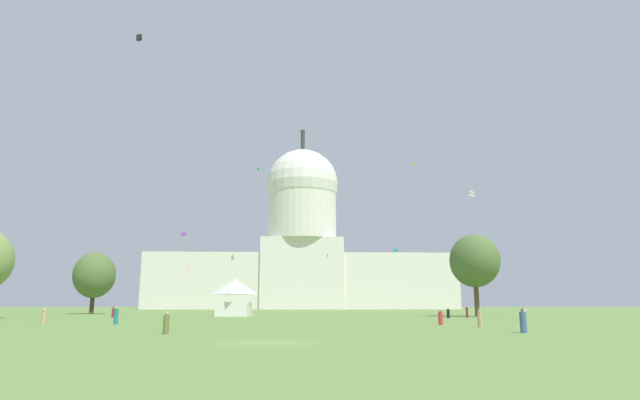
{
  "coord_description": "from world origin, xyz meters",
  "views": [
    {
      "loc": [
        1.68,
        -28.94,
        1.99
      ],
      "look_at": [
        5.97,
        82.45,
        23.99
      ],
      "focal_mm": 29.72,
      "sensor_mm": 36.0,
      "label": 1
    }
  ],
  "objects_px": {
    "person_tan_aisle_center": "(44,317)",
    "person_olive_lawn_far_left": "(166,324)",
    "kite_pink_low": "(189,267)",
    "kite_yellow_high": "(413,165)",
    "person_black_edge_west": "(448,313)",
    "person_tan_mid_right": "(480,320)",
    "person_denim_back_left": "(523,322)",
    "kite_violet_mid": "(184,236)",
    "tree_east_far": "(474,261)",
    "person_white_front_center": "(524,317)",
    "kite_cyan_low": "(396,250)",
    "capitol_building": "(302,248)",
    "tree_west_mid": "(94,275)",
    "person_teal_lawn_far_right": "(116,316)",
    "person_red_edge_east": "(441,318)",
    "kite_gold_low": "(327,256)",
    "event_tent": "(234,297)",
    "kite_white_mid": "(472,194)",
    "kite_black_high": "(139,38)",
    "kite_green_high": "(259,169)",
    "person_maroon_near_tree_east": "(113,313)",
    "person_maroon_near_tree_west": "(467,312)"
  },
  "relations": [
    {
      "from": "person_olive_lawn_far_left",
      "to": "kite_yellow_high",
      "type": "distance_m",
      "value": 124.02
    },
    {
      "from": "capitol_building",
      "to": "person_white_front_center",
      "type": "relative_size",
      "value": 72.33
    },
    {
      "from": "tree_east_far",
      "to": "person_denim_back_left",
      "type": "xyz_separation_m",
      "value": [
        -13.29,
        -49.56,
        -8.32
      ]
    },
    {
      "from": "person_tan_aisle_center",
      "to": "person_olive_lawn_far_left",
      "type": "xyz_separation_m",
      "value": [
        16.54,
        -17.98,
        -0.03
      ]
    },
    {
      "from": "capitol_building",
      "to": "kite_green_high",
      "type": "distance_m",
      "value": 42.43
    },
    {
      "from": "kite_pink_low",
      "to": "kite_yellow_high",
      "type": "height_order",
      "value": "kite_yellow_high"
    },
    {
      "from": "person_red_edge_east",
      "to": "person_maroon_near_tree_east",
      "type": "xyz_separation_m",
      "value": [
        -42.12,
        29.78,
        0.09
      ]
    },
    {
      "from": "person_red_edge_east",
      "to": "kite_yellow_high",
      "type": "height_order",
      "value": "kite_yellow_high"
    },
    {
      "from": "kite_violet_mid",
      "to": "kite_yellow_high",
      "type": "height_order",
      "value": "kite_yellow_high"
    },
    {
      "from": "kite_gold_low",
      "to": "person_black_edge_west",
      "type": "bearing_deg",
      "value": 35.21
    },
    {
      "from": "capitol_building",
      "to": "person_tan_mid_right",
      "type": "distance_m",
      "value": 176.92
    },
    {
      "from": "kite_violet_mid",
      "to": "tree_west_mid",
      "type": "bearing_deg",
      "value": 67.15
    },
    {
      "from": "person_black_edge_west",
      "to": "person_olive_lawn_far_left",
      "type": "relative_size",
      "value": 1.0
    },
    {
      "from": "tree_west_mid",
      "to": "person_white_front_center",
      "type": "relative_size",
      "value": 7.35
    },
    {
      "from": "kite_cyan_low",
      "to": "person_red_edge_east",
      "type": "bearing_deg",
      "value": 115.77
    },
    {
      "from": "person_denim_back_left",
      "to": "kite_black_high",
      "type": "xyz_separation_m",
      "value": [
        -47.97,
        59.87,
        53.03
      ]
    },
    {
      "from": "kite_violet_mid",
      "to": "person_tan_mid_right",
      "type": "bearing_deg",
      "value": 155.94
    },
    {
      "from": "tree_west_mid",
      "to": "person_white_front_center",
      "type": "distance_m",
      "value": 90.66
    },
    {
      "from": "kite_white_mid",
      "to": "kite_cyan_low",
      "type": "xyz_separation_m",
      "value": [
        -3.25,
        51.69,
        -3.95
      ]
    },
    {
      "from": "person_black_edge_west",
      "to": "person_tan_mid_right",
      "type": "bearing_deg",
      "value": -19.25
    },
    {
      "from": "person_teal_lawn_far_right",
      "to": "person_black_edge_west",
      "type": "xyz_separation_m",
      "value": [
        40.45,
        22.99,
        -0.13
      ]
    },
    {
      "from": "person_white_front_center",
      "to": "kite_gold_low",
      "type": "height_order",
      "value": "kite_gold_low"
    },
    {
      "from": "capitol_building",
      "to": "person_denim_back_left",
      "type": "xyz_separation_m",
      "value": [
        14.88,
        -184.1,
        -24.25
      ]
    },
    {
      "from": "capitol_building",
      "to": "kite_yellow_high",
      "type": "height_order",
      "value": "capitol_building"
    },
    {
      "from": "kite_gold_low",
      "to": "kite_cyan_low",
      "type": "xyz_separation_m",
      "value": [
        15.47,
        -39.39,
        -2.17
      ]
    },
    {
      "from": "kite_violet_mid",
      "to": "kite_pink_low",
      "type": "height_order",
      "value": "kite_violet_mid"
    },
    {
      "from": "tree_west_mid",
      "to": "person_teal_lawn_far_right",
      "type": "xyz_separation_m",
      "value": [
        24.79,
        -58.84,
        -7.22
      ]
    },
    {
      "from": "event_tent",
      "to": "person_tan_mid_right",
      "type": "relative_size",
      "value": 4.22
    },
    {
      "from": "tree_west_mid",
      "to": "kite_gold_low",
      "type": "relative_size",
      "value": 9.64
    },
    {
      "from": "event_tent",
      "to": "person_red_edge_east",
      "type": "height_order",
      "value": "event_tent"
    },
    {
      "from": "kite_gold_low",
      "to": "kite_yellow_high",
      "type": "distance_m",
      "value": 42.91
    },
    {
      "from": "person_tan_aisle_center",
      "to": "kite_violet_mid",
      "type": "xyz_separation_m",
      "value": [
        -1.54,
        68.76,
        16.94
      ]
    },
    {
      "from": "tree_west_mid",
      "to": "kite_gold_low",
      "type": "bearing_deg",
      "value": 48.52
    },
    {
      "from": "person_tan_mid_right",
      "to": "person_maroon_near_tree_west",
      "type": "bearing_deg",
      "value": -98.71
    },
    {
      "from": "kite_green_high",
      "to": "tree_west_mid",
      "type": "bearing_deg",
      "value": 122.05
    },
    {
      "from": "person_tan_mid_right",
      "to": "kite_yellow_high",
      "type": "distance_m",
      "value": 108.71
    },
    {
      "from": "person_black_edge_west",
      "to": "kite_black_high",
      "type": "bearing_deg",
      "value": -118.09
    },
    {
      "from": "person_maroon_near_tree_east",
      "to": "person_olive_lawn_far_left",
      "type": "distance_m",
      "value": 49.38
    },
    {
      "from": "person_white_front_center",
      "to": "kite_cyan_low",
      "type": "distance_m",
      "value": 83.72
    },
    {
      "from": "event_tent",
      "to": "kite_black_high",
      "type": "bearing_deg",
      "value": 168.48
    },
    {
      "from": "person_teal_lawn_far_right",
      "to": "kite_green_high",
      "type": "bearing_deg",
      "value": 72.44
    },
    {
      "from": "event_tent",
      "to": "person_maroon_near_tree_east",
      "type": "relative_size",
      "value": 3.82
    },
    {
      "from": "person_olive_lawn_far_left",
      "to": "kite_gold_low",
      "type": "xyz_separation_m",
      "value": [
        18.13,
        136.46,
        17.02
      ]
    },
    {
      "from": "capitol_building",
      "to": "person_tan_aisle_center",
      "type": "bearing_deg",
      "value": -99.06
    },
    {
      "from": "person_olive_lawn_far_left",
      "to": "kite_green_high",
      "type": "bearing_deg",
      "value": 38.32
    },
    {
      "from": "tree_west_mid",
      "to": "person_white_front_center",
      "type": "xyz_separation_m",
      "value": [
        65.32,
        -62.46,
        -7.21
      ]
    },
    {
      "from": "person_olive_lawn_far_left",
      "to": "kite_pink_low",
      "type": "bearing_deg",
      "value": 47.12
    },
    {
      "from": "tree_west_mid",
      "to": "person_white_front_center",
      "type": "height_order",
      "value": "tree_west_mid"
    },
    {
      "from": "person_denim_back_left",
      "to": "kite_yellow_high",
      "type": "xyz_separation_m",
      "value": [
        16.75,
        108.94,
        40.59
      ]
    },
    {
      "from": "person_teal_lawn_far_right",
      "to": "kite_white_mid",
      "type": "xyz_separation_m",
      "value": [
        46.35,
        27.07,
        18.68
      ]
    }
  ]
}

